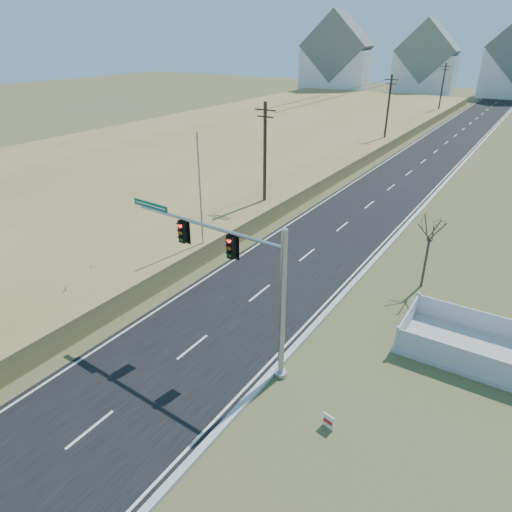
{
  "coord_description": "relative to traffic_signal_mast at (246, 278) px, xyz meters",
  "views": [
    {
      "loc": [
        12.1,
        -15.21,
        13.51
      ],
      "look_at": [
        0.89,
        2.23,
        3.4
      ],
      "focal_mm": 32.0,
      "sensor_mm": 36.0,
      "label": 1
    }
  ],
  "objects": [
    {
      "name": "utility_pole_mid",
      "position": [
        -9.15,
        46.3,
        0.39
      ],
      "size": [
        1.8,
        0.26,
        9.0
      ],
      "color": "#422D1E",
      "rests_on": "ground"
    },
    {
      "name": "utility_pole_near",
      "position": [
        -9.15,
        16.3,
        0.39
      ],
      "size": [
        1.8,
        0.26,
        9.0
      ],
      "color": "#422D1E",
      "rests_on": "ground"
    },
    {
      "name": "curb",
      "position": [
        1.5,
        51.3,
        -4.21
      ],
      "size": [
        0.3,
        180.0,
        0.18
      ],
      "primitive_type": "cube",
      "color": "#B2AFA8",
      "rests_on": "ground"
    },
    {
      "name": "condo_nnw",
      "position": [
        -20.65,
        109.3,
        2.64
      ],
      "size": [
        14.93,
        11.17,
        17.03
      ],
      "rotation": [
        0.0,
        0.0,
        0.07
      ],
      "color": "white",
      "rests_on": "ground"
    },
    {
      "name": "ground",
      "position": [
        -2.65,
        1.3,
        -4.3
      ],
      "size": [
        260.0,
        260.0,
        0.0
      ],
      "primitive_type": "plane",
      "color": "#50582A",
      "rests_on": "ground"
    },
    {
      "name": "flagpole",
      "position": [
        -8.05,
        6.93,
        -0.94
      ],
      "size": [
        0.38,
        0.38,
        8.4
      ],
      "color": "#B7B5AD",
      "rests_on": "ground"
    },
    {
      "name": "fence_enclosure",
      "position": [
        8.27,
        6.1,
        -4.03
      ],
      "size": [
        5.76,
        3.96,
        1.3
      ],
      "rotation": [
        0.0,
        0.0,
        0.01
      ],
      "color": "#B7B5AD",
      "rests_on": "ground"
    },
    {
      "name": "open_sign",
      "position": [
        4.86,
        -1.71,
        -3.98
      ],
      "size": [
        0.48,
        0.16,
        0.6
      ],
      "rotation": [
        0.0,
        0.0,
        -0.22
      ],
      "color": "white",
      "rests_on": "ground"
    },
    {
      "name": "bare_tree",
      "position": [
        4.96,
        11.26,
        -0.53
      ],
      "size": [
        1.76,
        1.76,
        4.67
      ],
      "color": "#4C3F33",
      "rests_on": "ground"
    },
    {
      "name": "condo_nw",
      "position": [
        -40.65,
        101.3,
        3.41
      ],
      "size": [
        17.69,
        13.38,
        19.05
      ],
      "rotation": [
        0.0,
        0.0,
        0.14
      ],
      "color": "white",
      "rests_on": "ground"
    },
    {
      "name": "road",
      "position": [
        -2.65,
        51.3,
        -4.27
      ],
      "size": [
        8.0,
        180.0,
        0.06
      ],
      "primitive_type": "cube",
      "color": "black",
      "rests_on": "ground"
    },
    {
      "name": "utility_pole_far",
      "position": [
        -9.15,
        76.3,
        0.39
      ],
      "size": [
        1.8,
        0.26,
        9.0
      ],
      "color": "#422D1E",
      "rests_on": "ground"
    },
    {
      "name": "traffic_signal_mast",
      "position": [
        0.0,
        0.0,
        0.0
      ],
      "size": [
        8.74,
        0.79,
        6.96
      ],
      "rotation": [
        0.0,
        0.0,
        -0.05
      ],
      "color": "#9EA0A5",
      "rests_on": "ground"
    },
    {
      "name": "reed_marsh",
      "position": [
        -26.65,
        41.3,
        -3.65
      ],
      "size": [
        38.0,
        110.0,
        1.3
      ],
      "primitive_type": "cube",
      "color": "tan",
      "rests_on": "ground"
    }
  ]
}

